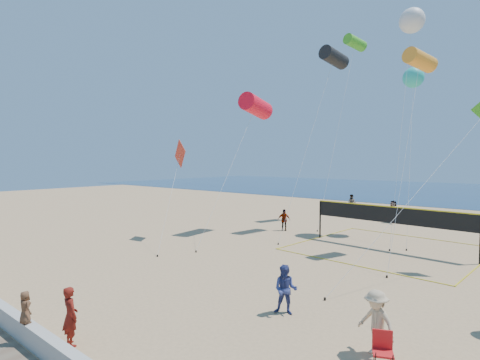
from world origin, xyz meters
The scene contains 19 objects.
ground centered at (0.00, 0.00, 0.00)m, with size 120.00×120.00×0.00m, color tan.
ocean centered at (0.00, 62.00, 0.01)m, with size 140.00×50.00×0.03m, color navy.
seawall centered at (0.00, -3.00, 0.30)m, with size 32.00×0.30×0.60m, color #ADADA8.
woman centered at (-1.23, -2.29, 0.81)m, with size 0.59×0.39×1.63m, color maroon.
toddler centered at (-2.19, -3.07, 1.05)m, with size 0.44×0.28×0.89m, color brown.
bystander_a centered at (2.14, 3.25, 0.81)m, with size 0.79×0.62×1.63m, color navy.
bystander_b centered at (5.35, 2.59, 0.85)m, with size 1.10×0.63×1.70m, color tan.
far_person_0 centered at (-6.00, 15.57, 0.77)m, with size 0.91×0.38×1.55m, color gray.
far_person_1 centered at (-1.09, 24.16, 0.91)m, with size 1.69×0.54×1.82m, color gray.
far_person_3 centered at (-6.30, 28.17, 0.86)m, with size 0.83×0.65×1.71m, color gray.
camp_chair centered at (5.70, 2.08, 0.49)m, with size 0.62×0.71×0.98m.
volleyball_net centered at (1.68, 14.67, 1.69)m, with size 9.85×9.71×2.46m.
kite_0 centered at (-7.56, 14.26, 8.90)m, with size 2.30×8.84×9.73m.
kite_1 centered at (-3.63, 18.38, 12.47)m, with size 1.33×8.20×13.17m.
kite_2 centered at (3.06, 14.94, 10.45)m, with size 1.46×6.85×11.04m.
kite_3 centered at (-9.80, 9.07, 5.29)m, with size 3.79×4.47×6.43m.
kite_6 centered at (1.01, 20.65, 14.63)m, with size 1.80×7.32×15.48m.
kite_7 centered at (1.28, 20.31, 10.68)m, with size 2.25×6.33×11.38m.
kite_8 centered at (-4.50, 24.11, 15.05)m, with size 1.43×8.56×15.67m.
Camera 1 is at (8.73, -6.97, 5.06)m, focal length 28.00 mm.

